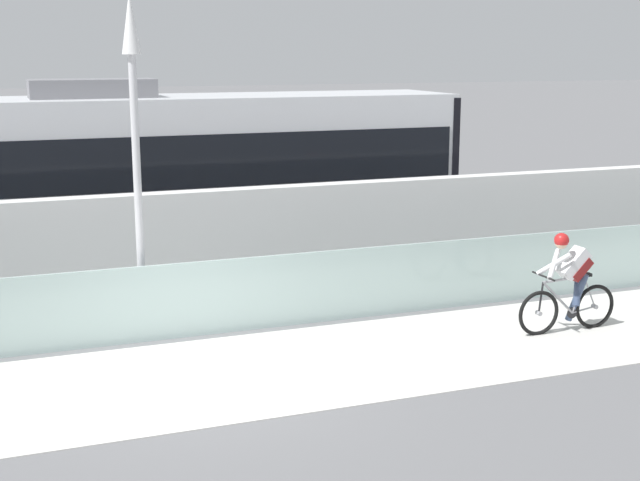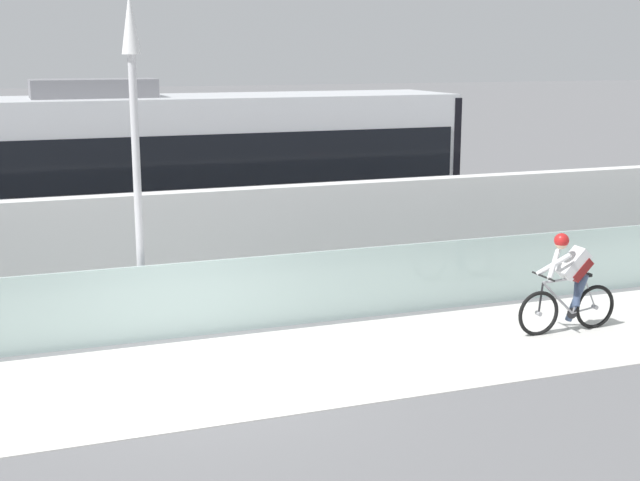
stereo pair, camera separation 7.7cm
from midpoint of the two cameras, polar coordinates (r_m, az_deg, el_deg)
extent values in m
plane|color=slate|center=(12.19, -7.26, -8.84)|extent=(200.00, 200.00, 0.00)
cube|color=silver|center=(12.18, -7.26, -8.81)|extent=(32.00, 3.20, 0.01)
cube|color=#ADC6C1|center=(13.72, -9.08, -3.87)|extent=(32.00, 0.05, 1.18)
cube|color=silver|center=(15.34, -10.46, -0.65)|extent=(32.00, 0.36, 1.99)
cube|color=#595654|center=(17.95, -11.71, -2.08)|extent=(32.00, 0.08, 0.01)
cube|color=#595654|center=(19.34, -12.35, -1.09)|extent=(32.00, 0.08, 0.01)
cube|color=silver|center=(18.54, -7.96, 4.47)|extent=(11.00, 2.50, 3.10)
cube|color=black|center=(18.50, -7.99, 5.55)|extent=(10.56, 2.54, 1.04)
cube|color=orange|center=(18.77, -7.84, 0.32)|extent=(10.78, 2.53, 0.28)
cube|color=slate|center=(18.08, -14.35, 9.53)|extent=(2.40, 1.10, 0.36)
cube|color=#232326|center=(18.40, -18.58, -0.99)|extent=(1.40, 1.88, 0.20)
cylinder|color=black|center=(17.72, -18.48, -1.67)|extent=(0.60, 0.10, 0.60)
cylinder|color=black|center=(19.12, -18.64, -0.70)|extent=(0.60, 0.10, 0.60)
cube|color=#232326|center=(19.83, 2.15, 0.57)|extent=(1.40, 1.88, 0.20)
cylinder|color=black|center=(19.20, 2.96, -0.01)|extent=(0.60, 0.10, 0.60)
cylinder|color=black|center=(20.50, 1.39, 0.78)|extent=(0.60, 0.10, 0.60)
cube|color=black|center=(20.39, 7.23, 5.19)|extent=(0.16, 2.54, 2.94)
torus|color=black|center=(14.12, 14.12, -4.61)|extent=(0.72, 0.06, 0.72)
cylinder|color=#99999E|center=(14.12, 14.12, -4.61)|extent=(0.07, 0.10, 0.07)
torus|color=black|center=(14.73, 17.51, -4.12)|extent=(0.72, 0.06, 0.72)
cylinder|color=#99999E|center=(14.73, 17.51, -4.12)|extent=(0.07, 0.10, 0.07)
cylinder|color=#99999E|center=(14.25, 15.29, -3.62)|extent=(0.60, 0.04, 0.58)
cylinder|color=#99999E|center=(14.47, 16.52, -3.40)|extent=(0.22, 0.04, 0.59)
cylinder|color=#99999E|center=(14.23, 15.65, -2.46)|extent=(0.76, 0.04, 0.07)
cylinder|color=#99999E|center=(14.61, 16.84, -4.33)|extent=(0.43, 0.03, 0.09)
cylinder|color=#99999E|center=(14.58, 17.20, -3.20)|extent=(0.27, 0.02, 0.53)
cylinder|color=black|center=(14.07, 14.26, -3.64)|extent=(0.08, 0.03, 0.49)
cube|color=black|center=(14.44, 16.88, -2.18)|extent=(0.24, 0.10, 0.05)
cylinder|color=black|center=(14.00, 14.42, -2.27)|extent=(0.03, 0.58, 0.03)
cylinder|color=#262628|center=(14.49, 16.16, -4.54)|extent=(0.18, 0.02, 0.18)
cube|color=silver|center=(14.26, 16.22, -1.42)|extent=(0.50, 0.28, 0.51)
cube|color=maroon|center=(14.34, 16.50, -1.74)|extent=(0.38, 0.30, 0.38)
sphere|color=beige|center=(14.05, 15.52, -0.14)|extent=(0.20, 0.20, 0.20)
sphere|color=red|center=(14.04, 15.52, 0.00)|extent=(0.23, 0.23, 0.23)
cylinder|color=silver|center=(14.05, 15.05, -1.51)|extent=(0.44, 0.41, 0.41)
cylinder|color=silver|center=(14.05, 15.05, -1.51)|extent=(0.44, 0.41, 0.41)
cylinder|color=#384766|center=(14.47, 16.44, -3.58)|extent=(0.29, 0.33, 0.80)
cylinder|color=#384766|center=(14.43, 16.48, -3.04)|extent=(0.29, 0.33, 0.54)
cylinder|color=gray|center=(14.07, -11.19, -5.64)|extent=(0.24, 0.24, 0.20)
cylinder|color=silver|center=(13.58, -11.56, 2.83)|extent=(0.12, 0.12, 4.20)
cone|color=white|center=(13.42, -12.03, 13.63)|extent=(0.28, 0.28, 0.90)
camera|label=1|loc=(0.04, -89.85, 0.03)|focal=49.42mm
camera|label=2|loc=(0.04, 90.15, -0.03)|focal=49.42mm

